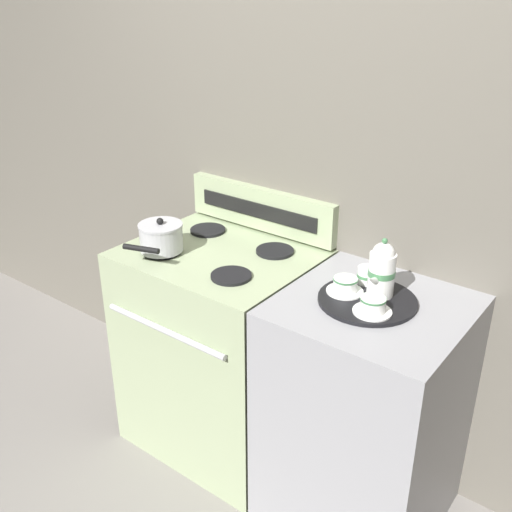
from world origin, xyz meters
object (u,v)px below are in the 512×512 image
(serving_tray, at_px, (367,301))
(teacup_right, at_px, (373,305))
(saucepan, at_px, (161,237))
(teapot, at_px, (382,270))
(creamer_jug, at_px, (367,275))
(teacup_left, at_px, (345,285))
(stove, at_px, (221,349))

(serving_tray, distance_m, teacup_right, 0.10)
(saucepan, relative_size, teapot, 1.29)
(teapot, relative_size, creamer_jug, 3.05)
(teacup_left, bearing_deg, creamer_jug, 75.63)
(stove, bearing_deg, teapot, 3.98)
(teapot, bearing_deg, teacup_left, -152.99)
(stove, relative_size, serving_tray, 2.80)
(stove, xyz_separation_m, serving_tray, (0.67, -0.00, 0.47))
(saucepan, distance_m, teacup_right, 0.91)
(creamer_jug, bearing_deg, serving_tray, -60.77)
(teapot, height_order, teacup_right, teapot)
(stove, distance_m, creamer_jug, 0.80)
(teacup_left, bearing_deg, teapot, 27.01)
(saucepan, xyz_separation_m, teacup_right, (0.90, 0.07, -0.03))
(serving_tray, xyz_separation_m, teapot, (0.02, 0.05, 0.10))
(serving_tray, relative_size, teacup_left, 2.61)
(serving_tray, xyz_separation_m, teacup_left, (-0.09, -0.00, 0.03))
(stove, distance_m, saucepan, 0.58)
(teacup_right, height_order, creamer_jug, creamer_jug)
(serving_tray, bearing_deg, teacup_left, -178.29)
(saucepan, distance_m, teacup_left, 0.77)
(saucepan, distance_m, teapot, 0.89)
(saucepan, bearing_deg, stove, 38.34)
(teacup_right, bearing_deg, stove, 174.17)
(stove, distance_m, teacup_left, 0.77)
(serving_tray, xyz_separation_m, teacup_right, (0.06, -0.07, 0.03))
(teapot, distance_m, creamer_jug, 0.12)
(teacup_left, height_order, teacup_right, same)
(stove, distance_m, teacup_right, 0.89)
(stove, height_order, teacup_right, teacup_right)
(stove, relative_size, teacup_left, 7.32)
(serving_tray, relative_size, teapot, 1.59)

